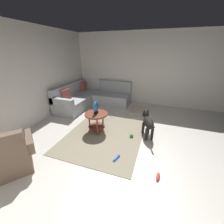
# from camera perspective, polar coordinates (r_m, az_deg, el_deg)

# --- Properties ---
(ground_plane) EXTENTS (6.00, 6.00, 0.10)m
(ground_plane) POSITION_cam_1_polar(r_m,az_deg,el_deg) (3.46, 7.16, -13.42)
(ground_plane) COLOR beige
(wall_back) EXTENTS (6.00, 0.12, 2.70)m
(wall_back) POSITION_cam_1_polar(r_m,az_deg,el_deg) (4.43, -32.92, 11.35)
(wall_back) COLOR silver
(wall_back) RESTS_ON ground_plane
(wall_right) EXTENTS (0.12, 6.00, 2.70)m
(wall_right) POSITION_cam_1_polar(r_m,az_deg,el_deg) (5.70, 14.66, 16.43)
(wall_right) COLOR silver
(wall_right) RESTS_ON ground_plane
(area_rug) EXTENTS (2.30, 1.90, 0.01)m
(area_rug) POSITION_cam_1_polar(r_m,az_deg,el_deg) (3.71, -3.03, -9.31)
(area_rug) COLOR gray
(area_rug) RESTS_ON ground_plane
(sectional_couch) EXTENTS (2.20, 2.25, 0.88)m
(sectional_couch) POSITION_cam_1_polar(r_m,az_deg,el_deg) (5.60, -8.65, 5.61)
(sectional_couch) COLOR #9EA3A8
(sectional_couch) RESTS_ON ground_plane
(armchair) EXTENTS (1.00, 0.97, 0.88)m
(armchair) POSITION_cam_1_polar(r_m,az_deg,el_deg) (3.13, -36.46, -14.72)
(armchair) COLOR brown
(armchair) RESTS_ON ground_plane
(side_table) EXTENTS (0.60, 0.60, 0.54)m
(side_table) POSITION_cam_1_polar(r_m,az_deg,el_deg) (3.68, -6.48, -2.27)
(side_table) COLOR brown
(side_table) RESTS_ON ground_plane
(torus_sculpture) EXTENTS (0.28, 0.08, 0.33)m
(torus_sculpture) POSITION_cam_1_polar(r_m,az_deg,el_deg) (3.56, -6.70, 1.97)
(torus_sculpture) COLOR black
(torus_sculpture) RESTS_ON side_table
(dog_bed_mat) EXTENTS (0.80, 0.60, 0.09)m
(dog_bed_mat) POSITION_cam_1_polar(r_m,az_deg,el_deg) (5.12, 11.18, 0.69)
(dog_bed_mat) COLOR #B2A38E
(dog_bed_mat) RESTS_ON ground_plane
(dog) EXTENTS (0.81, 0.40, 0.63)m
(dog) POSITION_cam_1_polar(r_m,az_deg,el_deg) (3.61, 14.56, -4.26)
(dog) COLOR black
(dog) RESTS_ON ground_plane
(dog_toy_ball) EXTENTS (0.10, 0.10, 0.10)m
(dog_toy_ball) POSITION_cam_1_polar(r_m,az_deg,el_deg) (3.62, 8.01, -9.61)
(dog_toy_ball) COLOR green
(dog_toy_ball) RESTS_ON ground_plane
(dog_toy_rope) EXTENTS (0.20, 0.10, 0.05)m
(dog_toy_rope) POSITION_cam_1_polar(r_m,az_deg,el_deg) (2.99, 1.87, -18.46)
(dog_toy_rope) COLOR blue
(dog_toy_rope) RESTS_ON ground_plane
(dog_toy_bone) EXTENTS (0.19, 0.08, 0.06)m
(dog_toy_bone) POSITION_cam_1_polar(r_m,az_deg,el_deg) (2.78, 18.46, -23.94)
(dog_toy_bone) COLOR red
(dog_toy_bone) RESTS_ON ground_plane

